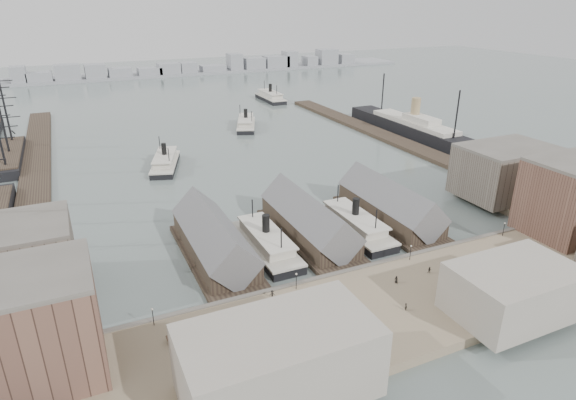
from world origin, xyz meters
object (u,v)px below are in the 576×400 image
ferry_docked_west (266,242)px  ocean_steamer (414,128)px  horse_cart_center (342,322)px  horse_cart_left (183,335)px  horse_cart_right (474,278)px

ferry_docked_west → ocean_steamer: size_ratio=0.33×
ocean_steamer → horse_cart_center: (-104.42, -111.44, -1.05)m
ferry_docked_west → horse_cart_left: size_ratio=6.44×
horse_cart_left → ocean_steamer: bearing=-53.6°
ferry_docked_west → horse_cart_right: size_ratio=6.25×
horse_cart_center → horse_cart_left: bearing=72.2°
ocean_steamer → horse_cart_right: 130.55m
ferry_docked_west → horse_cart_left: (-27.82, -28.12, 0.29)m
horse_cart_right → ferry_docked_west: bearing=39.4°
ocean_steamer → horse_cart_right: (-70.09, -110.13, -1.01)m
horse_cart_right → horse_cart_center: bearing=86.9°
ocean_steamer → horse_cart_right: bearing=-122.5°
ferry_docked_west → ocean_steamer: 128.90m
horse_cart_left → horse_cart_right: (62.73, -7.26, 0.07)m
ferry_docked_west → horse_cart_right: ferry_docked_west is taller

